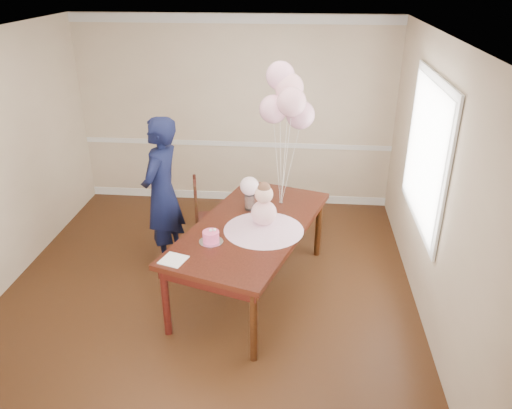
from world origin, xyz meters
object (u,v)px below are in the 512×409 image
dining_chair_seat (212,220)px  woman (162,193)px  dining_table_top (251,227)px  birthday_cake (211,236)px

dining_chair_seat → woman: size_ratio=0.23×
dining_table_top → birthday_cake: bearing=-114.0°
birthday_cake → woman: bearing=128.8°
dining_table_top → woman: woman is taller
dining_table_top → woman: size_ratio=1.20×
dining_table_top → birthday_cake: (-0.35, -0.40, 0.09)m
dining_table_top → dining_chair_seat: (-0.56, 0.78, -0.36)m
woman → dining_table_top: bearing=75.6°
dining_table_top → birthday_cake: birthday_cake is taller
dining_chair_seat → woman: woman is taller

